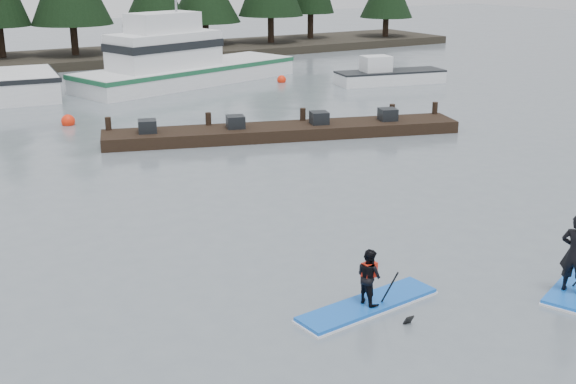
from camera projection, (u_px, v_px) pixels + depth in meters
ground at (440, 322)px, 14.56m from camera, size 160.00×160.00×0.00m
far_shore at (17, 63)px, 48.81m from camera, size 70.00×8.00×0.60m
treeline at (17, 67)px, 48.90m from camera, size 60.00×4.00×8.00m
fishing_boat_medium at (183, 74)px, 42.09m from camera, size 14.38×7.68×8.32m
skiff at (390, 77)px, 42.35m from camera, size 6.64×3.18×0.74m
floating_dock at (284, 131)px, 29.61m from camera, size 14.51×6.29×0.49m
buoy_c at (282, 82)px, 42.88m from camera, size 0.53×0.53×0.53m
buoy_b at (68, 125)px, 31.86m from camera, size 0.60×0.60×0.60m
paddleboard_solo at (368, 291)px, 15.04m from camera, size 3.37×1.19×1.80m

